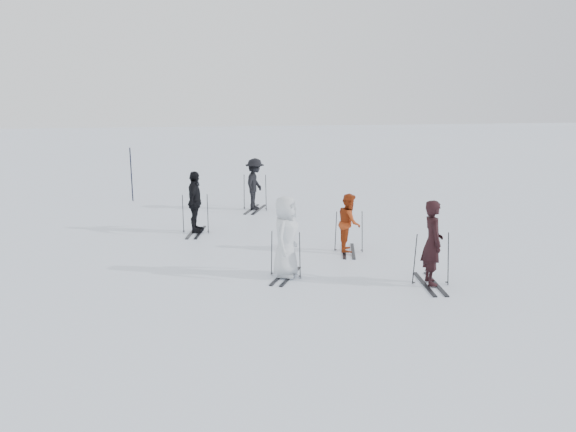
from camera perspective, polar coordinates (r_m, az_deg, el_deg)
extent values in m
plane|color=silver|center=(14.22, 0.73, -4.79)|extent=(120.00, 120.00, 0.00)
imported|color=black|center=(12.79, 14.46, -2.75)|extent=(0.54, 0.75, 1.89)
imported|color=#993311|center=(15.12, 6.23, -0.76)|extent=(0.76, 0.88, 1.56)
imported|color=silver|center=(12.94, -0.24, -2.20)|extent=(0.96, 1.09, 1.88)
imported|color=black|center=(17.28, -9.43, 1.33)|extent=(0.67, 1.17, 1.87)
imported|color=black|center=(20.49, -3.38, 3.19)|extent=(1.10, 1.38, 1.86)
cylinder|color=black|center=(23.03, -15.63, 4.08)|extent=(0.06, 0.06, 2.11)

